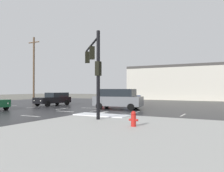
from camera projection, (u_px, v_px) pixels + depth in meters
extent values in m
plane|color=slate|center=(78.00, 110.00, 22.42)|extent=(120.00, 120.00, 0.00)
cube|color=#232326|center=(78.00, 110.00, 22.42)|extent=(44.00, 44.00, 0.02)
cube|color=#B2B2AD|center=(176.00, 162.00, 6.23)|extent=(18.00, 18.00, 0.14)
cube|color=white|center=(102.00, 115.00, 16.56)|extent=(4.00, 1.60, 0.06)
cube|color=silver|center=(31.00, 116.00, 17.11)|extent=(2.00, 0.15, 0.01)
cube|color=silver|center=(65.00, 111.00, 20.65)|extent=(2.00, 0.15, 0.01)
cube|color=silver|center=(89.00, 108.00, 24.19)|extent=(2.00, 0.15, 0.01)
cube|color=silver|center=(108.00, 106.00, 27.74)|extent=(2.00, 0.15, 0.01)
cube|color=silver|center=(122.00, 104.00, 31.28)|extent=(2.00, 0.15, 0.01)
cube|color=silver|center=(133.00, 102.00, 34.82)|extent=(2.00, 0.15, 0.01)
cube|color=silver|center=(142.00, 101.00, 38.37)|extent=(2.00, 0.15, 0.01)
cube|color=silver|center=(9.00, 106.00, 27.06)|extent=(0.15, 2.00, 0.01)
cube|color=silver|center=(34.00, 107.00, 25.20)|extent=(0.15, 2.00, 0.01)
cube|color=silver|center=(62.00, 109.00, 23.35)|extent=(0.15, 2.00, 0.01)
cube|color=silver|center=(96.00, 110.00, 21.49)|extent=(0.15, 2.00, 0.01)
cube|color=silver|center=(135.00, 113.00, 19.64)|extent=(0.15, 2.00, 0.01)
cube|color=silver|center=(183.00, 115.00, 17.78)|extent=(0.15, 2.00, 0.01)
cube|color=silver|center=(85.00, 116.00, 17.25)|extent=(0.45, 7.00, 0.01)
cylinder|color=black|center=(98.00, 75.00, 14.40)|extent=(0.22, 0.22, 5.60)
cylinder|color=black|center=(91.00, 45.00, 17.10)|extent=(3.76, 4.19, 0.14)
cube|color=black|center=(92.00, 53.00, 16.82)|extent=(0.46, 0.45, 0.95)
sphere|color=red|center=(92.00, 49.00, 16.98)|extent=(0.20, 0.20, 0.20)
cube|color=black|center=(87.00, 57.00, 19.22)|extent=(0.46, 0.45, 0.95)
sphere|color=red|center=(87.00, 54.00, 19.38)|extent=(0.20, 0.20, 0.20)
cube|color=black|center=(98.00, 69.00, 14.41)|extent=(0.28, 0.36, 0.90)
cylinder|color=red|center=(133.00, 121.00, 11.66)|extent=(0.26, 0.26, 0.60)
sphere|color=red|center=(133.00, 113.00, 11.67)|extent=(0.25, 0.25, 0.25)
cylinder|color=red|center=(130.00, 120.00, 11.75)|extent=(0.12, 0.11, 0.11)
cylinder|color=red|center=(137.00, 120.00, 11.58)|extent=(0.12, 0.11, 0.11)
cube|color=beige|center=(187.00, 84.00, 44.14)|extent=(21.94, 8.00, 6.02)
cube|color=#3F3D3A|center=(187.00, 67.00, 44.18)|extent=(21.94, 8.00, 0.50)
cube|color=slate|center=(118.00, 101.00, 22.95)|extent=(4.99, 2.47, 0.95)
cube|color=black|center=(118.00, 93.00, 22.96)|extent=(3.54, 2.15, 0.75)
cylinder|color=black|center=(99.00, 106.00, 22.63)|extent=(0.68, 0.29, 0.66)
cylinder|color=black|center=(107.00, 105.00, 24.44)|extent=(0.68, 0.29, 0.66)
cylinder|color=black|center=(131.00, 107.00, 21.44)|extent=(0.68, 0.29, 0.66)
cylinder|color=black|center=(136.00, 106.00, 23.26)|extent=(0.68, 0.29, 0.66)
sphere|color=white|center=(94.00, 101.00, 23.22)|extent=(0.18, 0.18, 0.18)
sphere|color=white|center=(99.00, 100.00, 24.38)|extent=(0.18, 0.18, 0.18)
cylinder|color=black|center=(6.00, 107.00, 22.07)|extent=(0.66, 0.23, 0.66)
sphere|color=white|center=(8.00, 103.00, 21.47)|extent=(0.18, 0.18, 0.18)
cube|color=black|center=(53.00, 100.00, 27.88)|extent=(2.32, 4.68, 0.70)
cube|color=black|center=(57.00, 95.00, 28.45)|extent=(1.94, 2.65, 0.55)
cylinder|color=black|center=(48.00, 104.00, 26.11)|extent=(0.30, 0.68, 0.66)
cylinder|color=black|center=(38.00, 103.00, 27.12)|extent=(0.30, 0.68, 0.66)
cylinder|color=black|center=(67.00, 102.00, 28.63)|extent=(0.30, 0.68, 0.66)
cylinder|color=black|center=(57.00, 102.00, 29.65)|extent=(0.30, 0.68, 0.66)
sphere|color=white|center=(41.00, 101.00, 25.74)|extent=(0.18, 0.18, 0.18)
sphere|color=white|center=(34.00, 101.00, 26.39)|extent=(0.18, 0.18, 0.18)
cube|color=#B21919|center=(112.00, 99.00, 31.09)|extent=(1.86, 4.52, 0.70)
cube|color=black|center=(114.00, 94.00, 31.70)|extent=(1.69, 2.50, 0.55)
cylinder|color=black|center=(112.00, 102.00, 29.31)|extent=(0.23, 0.66, 0.66)
cylinder|color=black|center=(100.00, 102.00, 30.12)|extent=(0.23, 0.66, 0.66)
cylinder|color=black|center=(122.00, 101.00, 32.04)|extent=(0.23, 0.66, 0.66)
cylinder|color=black|center=(111.00, 101.00, 32.85)|extent=(0.23, 0.66, 0.66)
sphere|color=white|center=(108.00, 100.00, 28.86)|extent=(0.18, 0.18, 0.18)
sphere|color=white|center=(100.00, 99.00, 29.38)|extent=(0.18, 0.18, 0.18)
cube|color=navy|center=(130.00, 98.00, 34.47)|extent=(1.87, 4.53, 0.70)
cube|color=black|center=(128.00, 94.00, 33.89)|extent=(1.69, 2.50, 0.55)
cylinder|color=black|center=(128.00, 100.00, 36.24)|extent=(0.23, 0.66, 0.66)
cylinder|color=black|center=(139.00, 100.00, 35.38)|extent=(0.23, 0.66, 0.66)
cylinder|color=black|center=(120.00, 100.00, 33.55)|extent=(0.23, 0.66, 0.66)
cylinder|color=black|center=(131.00, 101.00, 32.69)|extent=(0.23, 0.66, 0.66)
sphere|color=white|center=(132.00, 97.00, 36.68)|extent=(0.18, 0.18, 0.18)
sphere|color=white|center=(139.00, 97.00, 36.13)|extent=(0.18, 0.18, 0.18)
cylinder|color=brown|center=(34.00, 70.00, 35.89)|extent=(0.28, 0.28, 10.19)
cube|color=brown|center=(34.00, 42.00, 35.94)|extent=(2.20, 0.14, 0.14)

